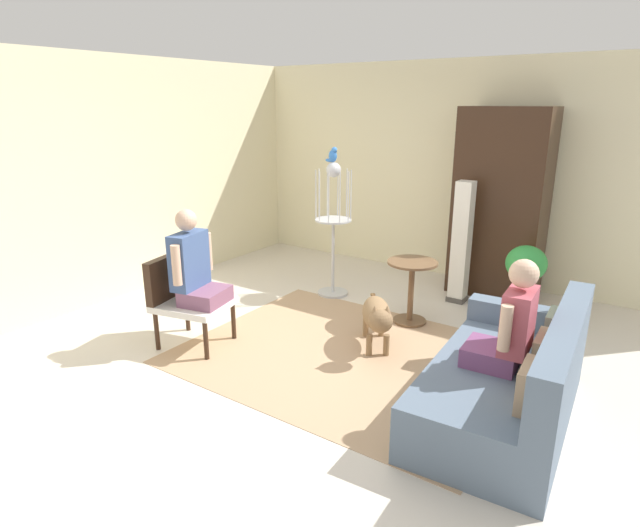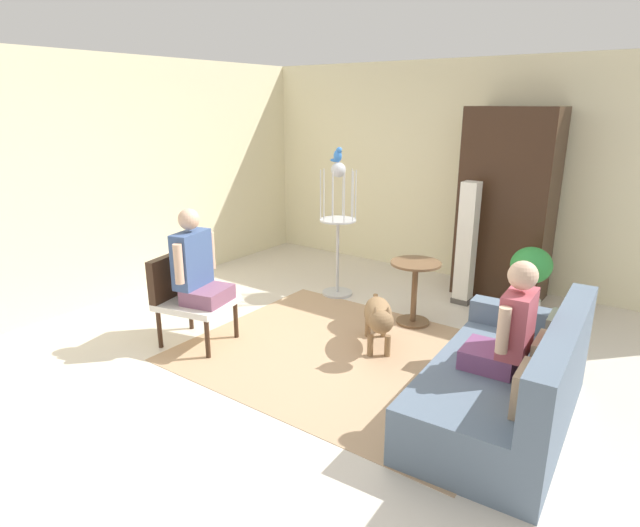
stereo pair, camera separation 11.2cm
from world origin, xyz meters
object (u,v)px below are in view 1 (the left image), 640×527
object	(u,v)px
armchair	(183,294)
dog	(377,315)
parrot	(333,155)
person_on_couch	(510,326)
column_lamp	(461,244)
bird_cage_stand	(333,226)
potted_plant	(525,274)
armoire_cabinet	(500,204)
couch	(511,382)
person_on_armchair	(194,266)
round_end_table	(411,285)

from	to	relation	value
armchair	dog	bearing A→B (deg)	29.79
dog	parrot	size ratio (longest dim) A/B	4.73
person_on_couch	column_lamp	size ratio (longest dim) A/B	0.58
bird_cage_stand	potted_plant	world-z (taller)	bird_cage_stand
armoire_cabinet	person_on_couch	bearing A→B (deg)	-71.72
couch	person_on_armchair	bearing A→B (deg)	-171.51
person_on_couch	armoire_cabinet	xyz separation A→B (m)	(-0.87, 2.64, 0.35)
armchair	parrot	distance (m)	2.27
couch	bird_cage_stand	distance (m)	2.93
armchair	bird_cage_stand	xyz separation A→B (m)	(0.43, 1.90, 0.35)
bird_cage_stand	parrot	bearing A→B (deg)	180.00
parrot	armchair	bearing A→B (deg)	-102.57
bird_cage_stand	armoire_cabinet	distance (m)	1.95
couch	column_lamp	size ratio (longest dim) A/B	1.32
bird_cage_stand	potted_plant	distance (m)	2.14
person_on_armchair	dog	world-z (taller)	person_on_armchair
parrot	armoire_cabinet	size ratio (longest dim) A/B	0.08
couch	dog	size ratio (longest dim) A/B	2.28
armchair	column_lamp	xyz separation A→B (m)	(1.75, 2.53, 0.20)
person_on_armchair	bird_cage_stand	xyz separation A→B (m)	(0.29, 1.87, 0.06)
person_on_armchair	round_end_table	bearing A→B (deg)	48.67
armchair	person_on_armchair	world-z (taller)	person_on_armchair
couch	parrot	bearing A→B (deg)	149.58
column_lamp	parrot	bearing A→B (deg)	-154.84
couch	potted_plant	world-z (taller)	couch
round_end_table	potted_plant	distance (m)	1.17
armoire_cabinet	person_on_armchair	bearing A→B (deg)	-121.54
armchair	armoire_cabinet	size ratio (longest dim) A/B	0.39
column_lamp	armoire_cabinet	size ratio (longest dim) A/B	0.64
couch	parrot	world-z (taller)	parrot
person_on_couch	person_on_armchair	distance (m)	2.75
armchair	person_on_armchair	bearing A→B (deg)	12.51
potted_plant	person_on_couch	bearing A→B (deg)	-79.49
person_on_couch	armoire_cabinet	size ratio (longest dim) A/B	0.37
potted_plant	armoire_cabinet	bearing A→B (deg)	125.64
parrot	round_end_table	bearing A→B (deg)	-12.66
armchair	round_end_table	bearing A→B (deg)	46.50
bird_cage_stand	person_on_couch	bearing A→B (deg)	-31.55
armchair	parrot	xyz separation A→B (m)	(0.42, 1.90, 1.15)
column_lamp	couch	bearing A→B (deg)	-60.88
couch	potted_plant	distance (m)	1.94
person_on_couch	bird_cage_stand	distance (m)	2.85
round_end_table	potted_plant	world-z (taller)	potted_plant
round_end_table	armchair	bearing A→B (deg)	-133.50
dog	column_lamp	distance (m)	1.67
round_end_table	column_lamp	xyz separation A→B (m)	(0.19, 0.88, 0.28)
round_end_table	person_on_couch	bearing A→B (deg)	-43.53
couch	armchair	size ratio (longest dim) A/B	2.18
parrot	column_lamp	size ratio (longest dim) A/B	0.12
round_end_table	parrot	xyz separation A→B (m)	(-1.14, 0.26, 1.23)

